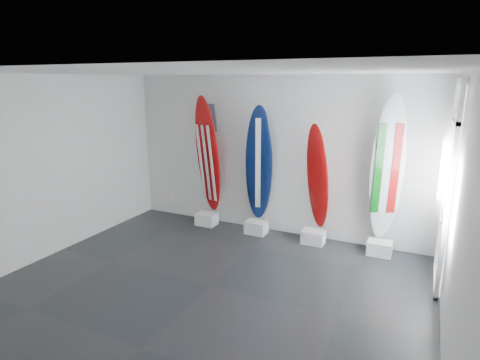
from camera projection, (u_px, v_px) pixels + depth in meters
The scene contains 16 objects.
floor at pixel (210, 286), 5.78m from camera, with size 6.00×6.00×0.00m, color black.
ceiling at pixel (206, 72), 5.05m from camera, with size 6.00×6.00×0.00m, color white.
wall_back at pixel (274, 156), 7.60m from camera, with size 6.00×6.00×0.00m, color white.
wall_front at pixel (54, 258), 3.22m from camera, with size 6.00×6.00×0.00m, color white.
wall_left at pixel (53, 166), 6.66m from camera, with size 5.00×5.00×0.00m, color white.
wall_right at pixel (458, 218), 4.16m from camera, with size 5.00×5.00×0.00m, color white.
display_block_usa at pixel (207, 219), 8.21m from camera, with size 0.40×0.30×0.24m, color white.
surfboard_usa at pixel (208, 156), 7.98m from camera, with size 0.55×0.08×2.41m, color #950A0A.
display_block_navy at pixel (256, 227), 7.74m from camera, with size 0.40×0.30×0.24m, color white.
surfboard_navy at pixel (259, 164), 7.53m from camera, with size 0.51×0.08×2.25m, color black.
display_block_swiss at pixel (313, 237), 7.27m from camera, with size 0.40×0.30×0.24m, color white.
surfboard_swiss at pixel (317, 178), 7.09m from camera, with size 0.45×0.08×1.98m, color #950A0A.
display_block_italy at pixel (380, 248), 6.79m from camera, with size 0.40×0.30×0.24m, color white.
surfboard_italy at pixel (387, 169), 6.55m from camera, with size 0.56×0.08×2.48m, color silver.
wall_outlet at pixel (169, 198), 8.89m from camera, with size 0.09×0.02×0.13m, color silver.
glass_door at pixel (449, 189), 5.55m from camera, with size 0.12×1.16×2.85m, color white, non-canonical shape.
Camera 1 is at (2.64, -4.54, 2.89)m, focal length 29.84 mm.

